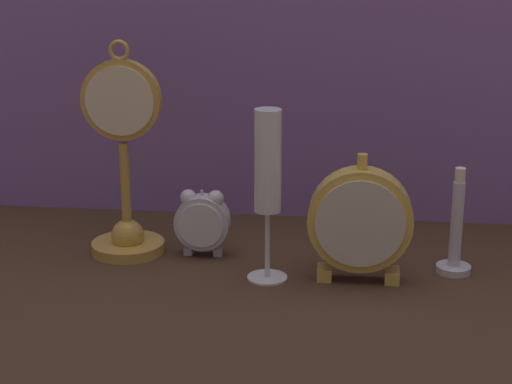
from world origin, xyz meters
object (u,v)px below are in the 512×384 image
at_px(champagne_flute, 268,175).
at_px(alarm_clock_twin_bell, 202,220).
at_px(pocket_watch_on_stand, 125,176).
at_px(mantel_clock_silver, 360,221).
at_px(brass_candlestick, 456,238).

bearing_deg(champagne_flute, alarm_clock_twin_bell, 143.90).
relative_size(pocket_watch_on_stand, champagne_flute, 1.32).
xyz_separation_m(mantel_clock_silver, champagne_flute, (-0.12, -0.01, 0.06)).
bearing_deg(champagne_flute, brass_candlestick, 11.73).
distance_m(mantel_clock_silver, brass_candlestick, 0.15).
relative_size(alarm_clock_twin_bell, brass_candlestick, 0.66).
bearing_deg(alarm_clock_twin_bell, champagne_flute, -36.10).
bearing_deg(brass_candlestick, champagne_flute, -168.27).
xyz_separation_m(alarm_clock_twin_bell, mantel_clock_silver, (0.23, -0.07, 0.03)).
relative_size(mantel_clock_silver, champagne_flute, 0.75).
height_order(pocket_watch_on_stand, alarm_clock_twin_bell, pocket_watch_on_stand).
bearing_deg(pocket_watch_on_stand, brass_candlestick, -2.80).
height_order(champagne_flute, brass_candlestick, champagne_flute).
height_order(pocket_watch_on_stand, brass_candlestick, pocket_watch_on_stand).
height_order(mantel_clock_silver, brass_candlestick, mantel_clock_silver).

